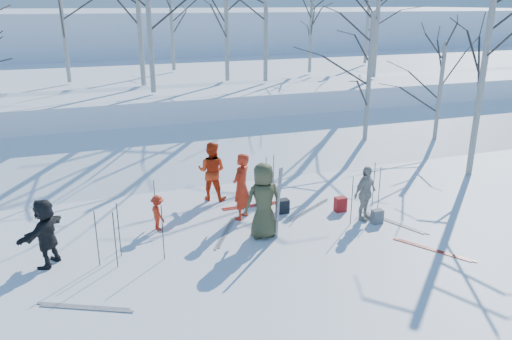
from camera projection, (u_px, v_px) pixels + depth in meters
name	position (u px, v px, depth m)	size (l,w,h in m)	color
ground	(276.00, 236.00, 12.73)	(120.00, 120.00, 0.00)	white
snow_ramp	(207.00, 155.00, 18.93)	(70.00, 9.50, 1.40)	white
snow_plateau	(162.00, 91.00, 27.58)	(70.00, 18.00, 2.20)	white
far_hill	(123.00, 44.00, 46.00)	(90.00, 30.00, 6.00)	white
skier_olive_center	(263.00, 201.00, 12.40)	(0.95, 0.62, 1.95)	#434328
skier_red_north	(241.00, 187.00, 13.49)	(0.68, 0.44, 1.85)	red
skier_redor_behind	(212.00, 171.00, 14.84)	(0.87, 0.67, 1.78)	red
skier_red_seated	(158.00, 213.00, 12.93)	(0.62, 0.35, 0.96)	red
skier_cream_east	(365.00, 193.00, 13.45)	(0.90, 0.37, 1.53)	beige
skier_grey_west	(46.00, 233.00, 11.09)	(1.48, 0.47, 1.59)	black
dog	(265.00, 198.00, 14.57)	(0.25, 0.56, 0.47)	black
upright_ski_left	(278.00, 204.00, 12.27)	(0.07, 0.02, 1.90)	silver
upright_ski_right	(278.00, 203.00, 12.33)	(0.07, 0.02, 1.90)	silver
ski_pair_a	(395.00, 223.00, 13.46)	(0.94, 1.82, 0.02)	silver
ski_pair_b	(433.00, 250.00, 11.99)	(1.18, 1.72, 0.02)	red
ski_pair_c	(226.00, 232.00, 12.91)	(1.12, 1.75, 0.02)	silver
ski_pair_d	(85.00, 307.00, 9.73)	(1.79, 1.02, 0.02)	silver
ski_pair_e	(254.00, 205.00, 14.61)	(1.90, 0.23, 0.02)	red
ski_pair_f	(310.00, 209.00, 14.33)	(1.72, 1.18, 0.02)	silver
ski_pole_a	(115.00, 240.00, 11.02)	(0.02, 0.02, 1.34)	black
ski_pole_b	(379.00, 190.00, 13.99)	(0.02, 0.02, 1.34)	black
ski_pole_c	(97.00, 239.00, 11.08)	(0.02, 0.02, 1.34)	black
ski_pole_d	(155.00, 204.00, 12.96)	(0.02, 0.02, 1.34)	black
ski_pole_e	(163.00, 233.00, 11.37)	(0.02, 0.02, 1.34)	black
ski_pole_f	(266.00, 178.00, 14.89)	(0.02, 0.02, 1.34)	black
ski_pole_g	(374.00, 185.00, 14.37)	(0.02, 0.02, 1.34)	black
ski_pole_h	(274.00, 176.00, 15.09)	(0.02, 0.02, 1.34)	black
ski_pole_i	(352.00, 201.00, 13.19)	(0.02, 0.02, 1.34)	black
ski_pole_j	(119.00, 230.00, 11.52)	(0.02, 0.02, 1.34)	black
backpack_red	(340.00, 204.00, 14.17)	(0.32, 0.22, 0.42)	maroon
backpack_grey	(377.00, 217.00, 13.41)	(0.30, 0.20, 0.38)	#5B5F63
backpack_dark	(283.00, 206.00, 14.06)	(0.34, 0.24, 0.40)	black
birch_plateau_b	(368.00, 17.00, 28.97)	(4.28, 4.28, 5.26)	silver
birch_plateau_c	(226.00, 18.00, 22.28)	(4.48, 4.48, 5.54)	silver
birch_plateau_d	(148.00, 3.00, 19.12)	(5.41, 5.41, 6.88)	silver
birch_plateau_f	(171.00, 19.00, 25.96)	(4.26, 4.26, 5.23)	silver
birch_plateau_g	(266.00, 16.00, 22.10)	(4.60, 4.60, 5.72)	silver
birch_plateau_i	(311.00, 31.00, 25.29)	(3.47, 3.47, 4.10)	silver
birch_plateau_j	(62.00, 20.00, 21.91)	(4.41, 4.41, 5.44)	silver
birch_edge_b	(482.00, 77.00, 16.17)	(5.32, 5.32, 6.74)	silver
birch_edge_c	(439.00, 96.00, 19.74)	(3.57, 3.57, 4.24)	silver
birch_edge_e	(369.00, 85.00, 19.03)	(4.32, 4.32, 5.31)	silver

